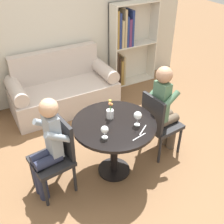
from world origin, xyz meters
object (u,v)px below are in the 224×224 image
Objects in this scene: couch at (63,90)px; person_right at (165,109)px; person_left at (47,148)px; wine_glass_right at (138,116)px; chair_right at (158,122)px; wine_glass_left at (105,130)px; chair_left at (56,154)px; flower_vase at (110,111)px; bookshelf_right at (127,44)px.

couch is 1.87m from person_right.
couch is 1.41× the size of person_left.
wine_glass_right is (0.21, -1.87, 0.55)m from couch.
chair_right is 6.28× the size of wine_glass_left.
chair_right is at bearing 80.32° from chair_left.
chair_right is at bearing -6.89° from flower_vase.
person_left is at bearing -177.77° from flower_vase.
person_right is at bearing -107.87° from bookshelf_right.
couch is at bearing 16.06° from chair_right.
person_right is at bearing 13.05° from wine_glass_left.
wine_glass_right reaches higher than chair_left.
person_right is at bearing 81.08° from chair_left.
wine_glass_right is (0.97, -0.24, 0.22)m from person_left.
bookshelf_right is 8.83× the size of wine_glass_right.
wine_glass_right is at bearing 3.23° from wine_glass_left.
wine_glass_left is at bearing -126.36° from bookshelf_right.
chair_right is at bearing 22.01° from wine_glass_right.
wine_glass_right reaches higher than chair_right.
chair_left is at bearing 81.53° from chair_right.
chair_right is 5.29× the size of wine_glass_right.
person_right is (1.52, -0.03, 0.03)m from person_left.
wine_glass_left is at bearing 52.10° from chair_left.
couch is 11.84× the size of wine_glass_left.
person_left is at bearing 82.43° from chair_right.
chair_left is at bearing 163.91° from wine_glass_right.
chair_right is 0.97m from wine_glass_left.
person_left is 7.07× the size of wine_glass_right.
person_right is 7.39× the size of wine_glass_right.
person_left is (-2.14, -1.91, -0.13)m from bookshelf_right.
person_right is 0.62m from wine_glass_right.
flower_vase reaches higher than wine_glass_left.
flower_vase reaches higher than chair_right.
person_left reaches higher than chair_right.
flower_vase is (-0.20, 0.27, -0.03)m from wine_glass_right.
person_left reaches higher than wine_glass_left.
bookshelf_right is at bearing 124.83° from person_left.
chair_right is (-0.71, -1.96, -0.28)m from bookshelf_right.
couch reaches higher than wine_glass_right.
couch is 1.13× the size of bookshelf_right.
couch is 1.35× the size of person_right.
wine_glass_left is at bearing -176.77° from wine_glass_right.
couch reaches higher than chair_right.
bookshelf_right reaches higher than person_left.
chair_left is 0.76m from flower_vase.
flower_vase is (-1.37, -1.88, 0.06)m from bookshelf_right.
chair_left is at bearing -112.47° from couch.
chair_left is 0.72× the size of person_right.
wine_glass_left is 0.59× the size of flower_vase.
chair_right is 1.44m from person_left.
person_right reaches higher than wine_glass_right.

